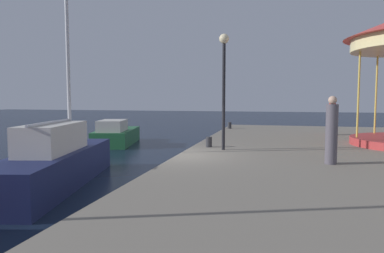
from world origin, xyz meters
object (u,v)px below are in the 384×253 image
(motorboat_green, at_px, (116,135))
(sailboat_navy, at_px, (56,162))
(person_mid_promenade, at_px, (332,132))
(lamp_post_mid_promenade, at_px, (224,71))
(bollard_south, at_px, (209,142))
(bollard_center, at_px, (230,125))
(person_near_carousel, at_px, (332,118))

(motorboat_green, xyz_separation_m, sailboat_navy, (2.59, -9.46, 0.18))
(person_mid_promenade, bearing_deg, lamp_post_mid_promenade, 149.67)
(bollard_south, height_order, person_mid_promenade, person_mid_promenade)
(sailboat_navy, distance_m, bollard_center, 13.14)
(lamp_post_mid_promenade, relative_size, person_mid_promenade, 2.14)
(person_near_carousel, bearing_deg, bollard_south, -131.88)
(person_mid_promenade, bearing_deg, bollard_center, 111.84)
(motorboat_green, distance_m, bollard_center, 7.02)
(sailboat_navy, bearing_deg, bollard_center, 73.76)
(sailboat_navy, xyz_separation_m, person_mid_promenade, (8.14, 1.47, 0.98))
(sailboat_navy, bearing_deg, motorboat_green, 105.29)
(lamp_post_mid_promenade, height_order, bollard_center, lamp_post_mid_promenade)
(bollard_center, relative_size, person_near_carousel, 0.21)
(lamp_post_mid_promenade, relative_size, bollard_south, 10.63)
(bollard_south, bearing_deg, motorboat_green, 140.77)
(bollard_center, relative_size, person_mid_promenade, 0.20)
(sailboat_navy, bearing_deg, lamp_post_mid_promenade, 36.95)
(sailboat_navy, xyz_separation_m, bollard_south, (4.00, 4.08, 0.24))
(lamp_post_mid_promenade, bearing_deg, person_near_carousel, 54.34)
(sailboat_navy, relative_size, bollard_south, 17.00)
(bollard_south, relative_size, person_near_carousel, 0.21)
(sailboat_navy, bearing_deg, person_mid_promenade, 10.26)
(motorboat_green, bearing_deg, bollard_south, -39.23)
(sailboat_navy, xyz_separation_m, lamp_post_mid_promenade, (4.66, 3.51, 2.96))
(person_near_carousel, xyz_separation_m, person_mid_promenade, (-1.23, -8.60, 0.05))
(bollard_center, bearing_deg, bollard_south, -87.79)
(bollard_south, relative_size, person_mid_promenade, 0.20)
(sailboat_navy, relative_size, person_mid_promenade, 3.43)
(bollard_center, bearing_deg, sailboat_navy, -106.24)
(bollard_center, relative_size, bollard_south, 1.00)
(sailboat_navy, distance_m, bollard_south, 5.72)
(bollard_center, xyz_separation_m, person_near_carousel, (5.70, -2.54, 0.69))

